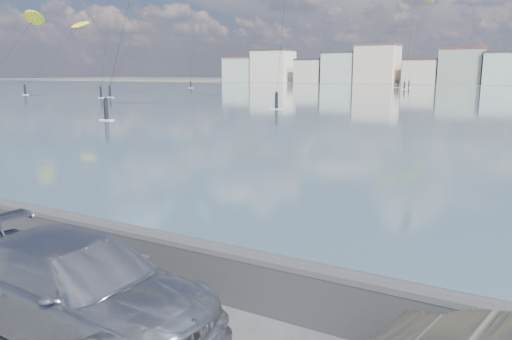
{
  "coord_description": "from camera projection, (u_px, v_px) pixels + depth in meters",
  "views": [
    {
      "loc": [
        5.85,
        -4.33,
        4.08
      ],
      "look_at": [
        1.0,
        4.0,
        2.2
      ],
      "focal_mm": 35.0,
      "sensor_mm": 36.0,
      "label": 1
    }
  ],
  "objects": [
    {
      "name": "bay_water",
      "position": [
        509.0,
        97.0,
        84.97
      ],
      "size": [
        500.0,
        177.0,
        0.0
      ],
      "primitive_type": "cube",
      "color": "#405360",
      "rests_on": "ground"
    },
    {
      "name": "seawall",
      "position": [
        177.0,
        259.0,
        9.52
      ],
      "size": [
        400.0,
        0.36,
        1.08
      ],
      "color": "#28282B",
      "rests_on": "ground"
    },
    {
      "name": "kitesurfer_0",
      "position": [
        34.0,
        19.0,
        79.25
      ],
      "size": [
        7.95,
        15.32,
        14.02
      ],
      "color": "yellow",
      "rests_on": "ground"
    },
    {
      "name": "kitesurfer_4",
      "position": [
        80.0,
        26.0,
        100.88
      ],
      "size": [
        5.47,
        17.33,
        14.96
      ],
      "color": "yellow",
      "rests_on": "ground"
    },
    {
      "name": "car_silver",
      "position": [
        77.0,
        286.0,
        7.93
      ],
      "size": [
        5.25,
        2.19,
        1.51
      ],
      "primitive_type": "imported",
      "rotation": [
        0.0,
        0.0,
        1.56
      ],
      "color": "#A5A6AD",
      "rests_on": "ground"
    }
  ]
}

